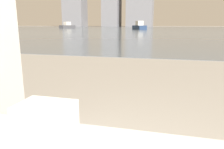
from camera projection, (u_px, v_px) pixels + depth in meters
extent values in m
cube|color=white|center=(47.00, 133.00, 0.98)|extent=(0.24, 0.18, 0.04)
cube|color=white|center=(47.00, 125.00, 0.97)|extent=(0.24, 0.18, 0.04)
cube|color=white|center=(46.00, 116.00, 0.96)|extent=(0.24, 0.18, 0.04)
cube|color=white|center=(45.00, 108.00, 0.95)|extent=(0.24, 0.18, 0.04)
cube|color=slate|center=(167.00, 29.00, 58.86)|extent=(180.00, 110.00, 0.01)
cube|color=#4C4C51|center=(67.00, 27.00, 63.11)|extent=(3.29, 5.16, 0.85)
cube|color=silver|center=(67.00, 23.00, 62.90)|extent=(1.79, 2.14, 0.98)
cube|color=navy|center=(139.00, 27.00, 47.57)|extent=(3.69, 5.07, 0.85)
cube|color=silver|center=(139.00, 23.00, 47.36)|extent=(1.91, 2.17, 0.97)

